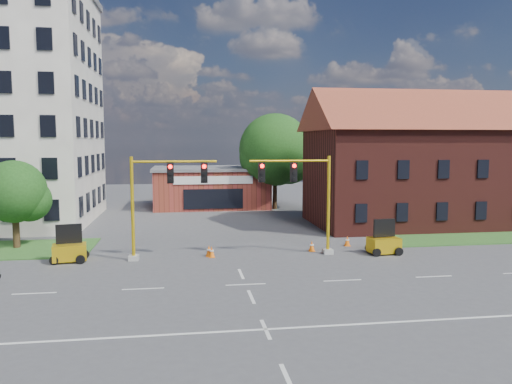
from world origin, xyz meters
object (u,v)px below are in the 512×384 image
at_px(trailer_east, 384,243).
at_px(pickup_white, 351,216).
at_px(signal_mast_east, 303,193).
at_px(trailer_west, 70,251).
at_px(signal_mast_west, 160,195).

height_order(trailer_east, pickup_white, trailer_east).
height_order(signal_mast_east, trailer_east, signal_mast_east).
relative_size(trailer_west, pickup_white, 0.39).
distance_m(signal_mast_west, trailer_east, 14.25).
bearing_deg(signal_mast_east, trailer_west, 179.17).
distance_m(trailer_east, pickup_white, 10.62).
height_order(signal_mast_west, signal_mast_east, same).
bearing_deg(signal_mast_east, trailer_east, -5.75).
height_order(signal_mast_east, pickup_white, signal_mast_east).
relative_size(signal_mast_east, trailer_east, 2.92).
bearing_deg(trailer_west, signal_mast_west, -12.31).
bearing_deg(signal_mast_east, signal_mast_west, 180.00).
distance_m(signal_mast_east, trailer_west, 14.44).
relative_size(trailer_west, trailer_east, 1.01).
relative_size(trailer_east, pickup_white, 0.38).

